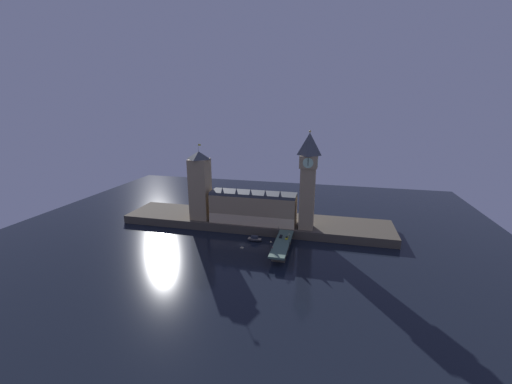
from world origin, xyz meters
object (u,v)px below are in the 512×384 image
at_px(victoria_tower, 200,185).
at_px(street_lamp_near, 271,245).
at_px(pedestrian_near_rail, 272,248).
at_px(boat_upstream, 255,239).
at_px(clock_tower, 308,178).
at_px(car_northbound_lead, 281,236).
at_px(street_lamp_mid, 289,237).
at_px(car_southbound_trail, 287,238).
at_px(street_lamp_far, 279,228).

relative_size(victoria_tower, street_lamp_near, 9.22).
relative_size(pedestrian_near_rail, boat_upstream, 0.15).
bearing_deg(clock_tower, pedestrian_near_rail, -112.52).
bearing_deg(car_northbound_lead, boat_upstream, 168.72).
bearing_deg(car_northbound_lead, victoria_tower, 160.61).
bearing_deg(car_northbound_lead, street_lamp_mid, -50.90).
bearing_deg(victoria_tower, street_lamp_mid, -23.42).
distance_m(clock_tower, street_lamp_mid, 47.57).
height_order(clock_tower, boat_upstream, clock_tower).
bearing_deg(street_lamp_near, street_lamp_mid, 56.04).
xyz_separation_m(clock_tower, victoria_tower, (-86.65, 1.97, -10.97)).
xyz_separation_m(victoria_tower, boat_upstream, (50.77, -20.94, -33.07)).
bearing_deg(victoria_tower, car_southbound_trail, -19.48).
relative_size(clock_tower, car_northbound_lead, 16.28).
bearing_deg(victoria_tower, street_lamp_far, -15.67).
relative_size(car_northbound_lead, boat_upstream, 0.40).
bearing_deg(boat_upstream, street_lamp_far, 5.89).
height_order(pedestrian_near_rail, street_lamp_far, street_lamp_far).
relative_size(car_northbound_lead, street_lamp_near, 0.68).
bearing_deg(boat_upstream, car_northbound_lead, -11.28).
relative_size(clock_tower, victoria_tower, 1.19).
xyz_separation_m(car_northbound_lead, pedestrian_near_rail, (-2.28, -20.49, 0.18)).
relative_size(clock_tower, street_lamp_near, 11.00).
bearing_deg(car_southbound_trail, clock_tower, 65.66).
height_order(car_southbound_trail, street_lamp_near, street_lamp_near).
height_order(street_lamp_mid, street_lamp_far, street_lamp_mid).
xyz_separation_m(car_southbound_trail, street_lamp_near, (-7.24, -21.88, 3.55)).
relative_size(clock_tower, boat_upstream, 6.58).
height_order(street_lamp_near, street_lamp_far, street_lamp_near).
distance_m(victoria_tower, street_lamp_far, 74.72).
xyz_separation_m(pedestrian_near_rail, street_lamp_far, (-0.40, 26.31, 3.13)).
bearing_deg(street_lamp_far, clock_tower, 42.98).
height_order(car_northbound_lead, street_lamp_far, street_lamp_far).
bearing_deg(street_lamp_mid, boat_upstream, 154.74).
relative_size(victoria_tower, street_lamp_mid, 8.79).
distance_m(victoria_tower, pedestrian_near_rail, 86.57).
height_order(car_northbound_lead, street_lamp_near, street_lamp_near).
bearing_deg(street_lamp_far, victoria_tower, 164.33).
height_order(victoria_tower, pedestrian_near_rail, victoria_tower).
bearing_deg(street_lamp_mid, victoria_tower, 156.58).
bearing_deg(street_lamp_near, clock_tower, 68.43).
relative_size(street_lamp_near, street_lamp_mid, 0.95).
relative_size(street_lamp_mid, street_lamp_far, 1.10).
distance_m(car_southbound_trail, street_lamp_near, 23.31).
bearing_deg(pedestrian_near_rail, boat_upstream, 126.08).
relative_size(car_southbound_trail, pedestrian_near_rail, 2.72).
height_order(street_lamp_far, boat_upstream, street_lamp_far).
relative_size(clock_tower, pedestrian_near_rail, 45.11).
distance_m(car_northbound_lead, car_southbound_trail, 4.88).
bearing_deg(boat_upstream, pedestrian_near_rail, -53.92).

